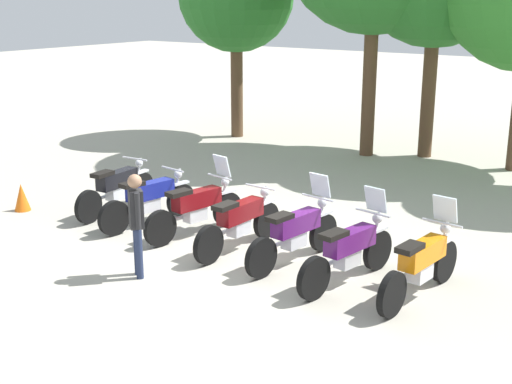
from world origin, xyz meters
name	(u,v)px	position (x,y,z in m)	size (l,w,h in m)	color
ground_plane	(239,250)	(0.00, 0.00, 0.00)	(80.00, 80.00, 0.00)	#ADA899
motorcycle_0	(117,187)	(-3.22, 0.33, 0.50)	(0.62, 2.19, 0.99)	black
motorcycle_1	(150,199)	(-2.14, 0.12, 0.50)	(0.69, 2.18, 0.99)	black
motorcycle_2	(197,207)	(-1.07, 0.19, 0.52)	(0.72, 2.17, 1.37)	black
motorcycle_3	(240,221)	(0.00, 0.03, 0.50)	(0.62, 2.19, 0.99)	black
motorcycle_4	(295,232)	(1.07, 0.06, 0.52)	(0.66, 2.18, 1.37)	black
motorcycle_5	(349,250)	(2.15, -0.17, 0.52)	(0.70, 2.18, 1.37)	black
motorcycle_6	(422,263)	(3.22, -0.04, 0.52)	(0.63, 2.19, 1.37)	black
person_0	(137,218)	(-0.59, -1.78, 0.93)	(0.37, 0.30, 1.61)	#232D4C
traffic_cone	(22,197)	(-4.85, -0.69, 0.28)	(0.32, 0.32, 0.55)	orange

